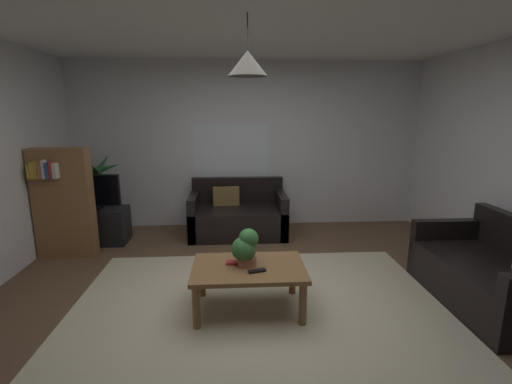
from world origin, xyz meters
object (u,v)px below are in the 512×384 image
couch_right_side (492,277)px  book_on_table_0 (235,263)px  couch_under_window (238,216)px  coffee_table (249,273)px  potted_plant_on_table (245,247)px  tv (91,192)px  potted_palm_corner (98,199)px  bookshelf_corner (63,202)px  pendant_lamp (248,63)px  remote_on_table_0 (257,271)px  tv_stand (95,226)px

couch_right_side → book_on_table_0: (-2.49, 0.10, 0.18)m
couch_under_window → coffee_table: (0.08, -2.18, 0.10)m
couch_right_side → potted_plant_on_table: 2.41m
tv → potted_palm_corner: size_ratio=0.60×
couch_under_window → potted_palm_corner: bearing=176.1°
bookshelf_corner → pendant_lamp: (2.29, -1.46, 1.51)m
remote_on_table_0 → potted_palm_corner: potted_palm_corner is taller
couch_under_window → book_on_table_0: couch_under_window is taller
book_on_table_0 → potted_palm_corner: potted_palm_corner is taller
pendant_lamp → remote_on_table_0: bearing=-60.8°
book_on_table_0 → tv_stand: 2.72m
couch_under_window → remote_on_table_0: (0.15, -2.30, 0.17)m
coffee_table → bookshelf_corner: 2.74m
tv_stand → potted_palm_corner: potted_palm_corner is taller
couch_right_side → pendant_lamp: bearing=-90.9°
couch_under_window → bookshelf_corner: 2.37m
couch_right_side → tv_stand: couch_right_side is taller
coffee_table → book_on_table_0: (-0.13, 0.06, 0.08)m
potted_plant_on_table → pendant_lamp: bearing=-46.7°
remote_on_table_0 → pendant_lamp: (-0.07, 0.13, 1.78)m
coffee_table → book_on_table_0: book_on_table_0 is taller
couch_right_side → potted_palm_corner: size_ratio=1.14×
potted_plant_on_table → potted_palm_corner: potted_palm_corner is taller
pendant_lamp → coffee_table: bearing=21.8°
pendant_lamp → potted_plant_on_table: bearing=133.3°
couch_under_window → coffee_table: couch_under_window is taller
remote_on_table_0 → potted_palm_corner: 3.33m
potted_palm_corner → bookshelf_corner: bearing=-96.8°
coffee_table → potted_plant_on_table: 0.25m
remote_on_table_0 → potted_palm_corner: bearing=27.0°
couch_right_side → tv_stand: 4.87m
couch_under_window → tv: size_ratio=1.82×
bookshelf_corner → coffee_table: bearing=-32.5°
pendant_lamp → book_on_table_0: bearing=153.7°
book_on_table_0 → tv: tv is taller
remote_on_table_0 → pendant_lamp: 1.78m
potted_plant_on_table → pendant_lamp: 1.61m
potted_plant_on_table → tv: size_ratio=0.44×
coffee_table → book_on_table_0: bearing=153.7°
pendant_lamp → bookshelf_corner: bearing=147.5°
bookshelf_corner → remote_on_table_0: bearing=-33.9°
tv → pendant_lamp: 3.20m
potted_plant_on_table → potted_palm_corner: (-2.16, 2.29, -0.08)m
couch_under_window → tv_stand: couch_under_window is taller
tv → pendant_lamp: bearing=-42.0°
remote_on_table_0 → potted_plant_on_table: 0.25m
couch_right_side → book_on_table_0: 2.49m
tv → bookshelf_corner: bookshelf_corner is taller
coffee_table → pendant_lamp: size_ratio=2.15×
couch_under_window → potted_plant_on_table: (0.05, -2.15, 0.34)m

